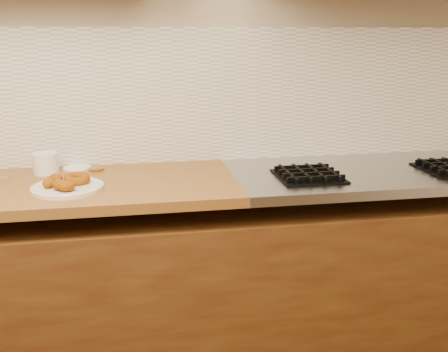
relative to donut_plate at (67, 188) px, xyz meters
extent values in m
cube|color=tan|center=(0.16, 0.40, 0.44)|extent=(4.00, 0.02, 2.70)
cube|color=brown|center=(0.16, 0.09, -0.52)|extent=(3.60, 0.60, 0.77)
cube|color=#9EA0A5|center=(1.31, 0.09, -0.03)|extent=(1.30, 0.62, 0.04)
cube|color=beige|center=(0.16, 0.39, 0.29)|extent=(3.60, 0.02, 0.60)
cube|color=black|center=(0.96, 0.01, 0.00)|extent=(0.26, 0.26, 0.01)
cube|color=black|center=(0.87, 0.01, 0.01)|extent=(0.01, 0.24, 0.02)
cube|color=black|center=(0.96, -0.08, 0.01)|extent=(0.24, 0.01, 0.02)
cube|color=black|center=(0.93, 0.01, 0.01)|extent=(0.01, 0.24, 0.02)
cube|color=black|center=(0.96, -0.02, 0.01)|extent=(0.24, 0.01, 0.02)
cube|color=black|center=(0.99, 0.01, 0.01)|extent=(0.01, 0.24, 0.02)
cube|color=black|center=(0.96, 0.04, 0.01)|extent=(0.24, 0.01, 0.02)
cube|color=black|center=(1.05, 0.01, 0.01)|extent=(0.01, 0.24, 0.02)
cube|color=black|center=(0.96, 0.10, 0.01)|extent=(0.24, 0.01, 0.02)
cube|color=black|center=(1.52, 0.01, 0.01)|extent=(0.01, 0.24, 0.02)
cube|color=black|center=(1.58, 0.01, 0.01)|extent=(0.01, 0.24, 0.02)
cube|color=black|center=(1.61, 0.04, 0.01)|extent=(0.24, 0.01, 0.02)
cube|color=black|center=(1.61, 0.10, 0.01)|extent=(0.24, 0.01, 0.02)
cylinder|color=beige|center=(0.00, 0.00, 0.00)|extent=(0.27, 0.27, 0.02)
torus|color=#824300|center=(0.03, 0.03, 0.03)|extent=(0.14, 0.14, 0.05)
ellipsoid|color=#824300|center=(-0.05, 0.05, 0.03)|extent=(0.08, 0.07, 0.04)
ellipsoid|color=#824300|center=(-0.06, -0.01, 0.02)|extent=(0.06, 0.07, 0.03)
ellipsoid|color=#824300|center=(-0.02, -0.05, 0.03)|extent=(0.05, 0.05, 0.04)
ellipsoid|color=#824300|center=(0.01, -0.07, 0.03)|extent=(0.07, 0.06, 0.04)
cylinder|color=silver|center=(-0.11, 0.27, 0.04)|extent=(0.13, 0.13, 0.09)
cylinder|color=white|center=(0.01, 0.32, 0.00)|extent=(0.14, 0.14, 0.01)
cylinder|color=#AC772F|center=(0.09, 0.28, 0.00)|extent=(0.07, 0.07, 0.01)
camera|label=1|loc=(0.25, -1.98, 0.57)|focal=42.00mm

